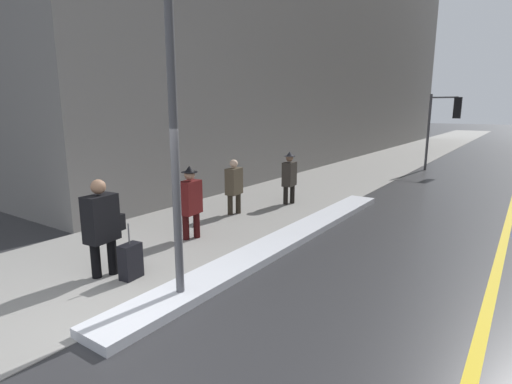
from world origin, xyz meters
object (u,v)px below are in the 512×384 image
at_px(pedestrian_nearside, 234,184).
at_px(pedestrian_trailing, 290,176).
at_px(rolling_suitcase, 131,261).
at_px(pedestrian_in_fedora, 190,200).
at_px(lamp_post, 173,116).
at_px(traffic_light_near, 447,116).
at_px(pedestrian_with_shoulder_bag, 102,224).

xyz_separation_m(pedestrian_nearside, pedestrian_trailing, (0.62, 1.85, 0.03)).
relative_size(pedestrian_trailing, rolling_suitcase, 1.64).
relative_size(pedestrian_in_fedora, pedestrian_trailing, 1.03).
bearing_deg(pedestrian_trailing, pedestrian_in_fedora, -8.09).
height_order(lamp_post, traffic_light_near, lamp_post).
distance_m(pedestrian_with_shoulder_bag, pedestrian_nearside, 4.45).
distance_m(lamp_post, pedestrian_in_fedora, 3.34).
distance_m(traffic_light_near, pedestrian_trailing, 9.90).
height_order(traffic_light_near, pedestrian_nearside, traffic_light_near).
relative_size(pedestrian_nearside, pedestrian_trailing, 0.94).
distance_m(traffic_light_near, pedestrian_with_shoulder_bag, 15.96).
bearing_deg(pedestrian_with_shoulder_bag, lamp_post, 86.92).
distance_m(traffic_light_near, rolling_suitcase, 15.79).
bearing_deg(pedestrian_in_fedora, traffic_light_near, 162.62).
xyz_separation_m(lamp_post, pedestrian_with_shoulder_bag, (-1.66, -0.10, -1.75)).
bearing_deg(traffic_light_near, lamp_post, -93.26).
bearing_deg(pedestrian_with_shoulder_bag, pedestrian_trailing, 174.04).
bearing_deg(lamp_post, pedestrian_with_shoulder_bag, -176.71).
relative_size(pedestrian_with_shoulder_bag, pedestrian_nearside, 1.13).
bearing_deg(pedestrian_trailing, rolling_suitcase, -1.73).
distance_m(pedestrian_in_fedora, pedestrian_nearside, 2.21).
height_order(traffic_light_near, pedestrian_in_fedora, traffic_light_near).
height_order(lamp_post, rolling_suitcase, lamp_post).
bearing_deg(lamp_post, traffic_light_near, 87.08).
height_order(pedestrian_in_fedora, pedestrian_nearside, pedestrian_in_fedora).
height_order(pedestrian_in_fedora, pedestrian_trailing, pedestrian_in_fedora).
distance_m(pedestrian_trailing, rolling_suitcase, 6.12).
xyz_separation_m(pedestrian_in_fedora, pedestrian_nearside, (-0.49, 2.15, -0.06)).
height_order(lamp_post, pedestrian_trailing, lamp_post).
distance_m(traffic_light_near, pedestrian_in_fedora, 13.79).
xyz_separation_m(pedestrian_with_shoulder_bag, pedestrian_nearside, (-0.66, 4.40, -0.10)).
xyz_separation_m(traffic_light_near, pedestrian_in_fedora, (-2.62, -13.45, -1.57)).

